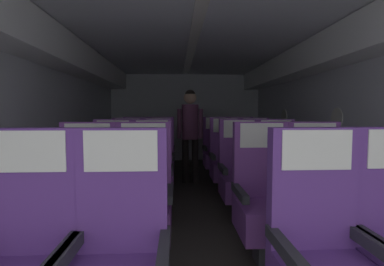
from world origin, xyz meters
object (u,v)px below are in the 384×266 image
(seat_c_right_aisle, at_px, (278,175))
(seat_d_right_window, at_px, (226,162))
(seat_e_left_window, at_px, (135,153))
(seat_e_left_aisle, at_px, (161,153))
(seat_d_left_aisle, at_px, (158,162))
(seat_e_right_aisle, at_px, (242,153))
(seat_c_right_window, at_px, (240,176))
(seat_a_left_aisle, at_px, (119,265))
(seat_d_left_window, at_px, (127,162))
(seat_d_right_aisle, at_px, (256,161))
(seat_b_left_aisle, at_px, (143,203))
(seat_b_right_aisle, at_px, (319,200))
(seat_c_left_aisle, at_px, (152,177))
(seat_e_right_window, at_px, (216,153))
(seat_c_left_window, at_px, (112,177))
(seat_b_left_window, at_px, (85,204))
(seat_b_right_window, at_px, (264,202))
(seat_a_right_window, at_px, (324,261))

(seat_c_right_aisle, height_order, seat_d_right_window, same)
(seat_e_left_window, distance_m, seat_e_left_aisle, 0.44)
(seat_d_left_aisle, xyz_separation_m, seat_e_right_aisle, (1.41, 0.93, 0.00))
(seat_c_right_window, bearing_deg, seat_a_left_aisle, -117.81)
(seat_d_left_window, height_order, seat_d_right_aisle, same)
(seat_d_left_aisle, relative_size, seat_e_left_aisle, 1.00)
(seat_a_left_aisle, bearing_deg, seat_b_left_aisle, 89.87)
(seat_d_right_aisle, relative_size, seat_e_left_aisle, 1.00)
(seat_a_left_aisle, distance_m, seat_b_left_aisle, 0.94)
(seat_b_right_aisle, xyz_separation_m, seat_e_left_aisle, (-1.41, 2.80, 0.00))
(seat_c_right_aisle, height_order, seat_d_right_aisle, same)
(seat_c_right_window, xyz_separation_m, seat_e_left_aisle, (-0.98, 1.86, 0.00))
(seat_c_left_aisle, relative_size, seat_e_left_aisle, 1.00)
(seat_e_left_aisle, bearing_deg, seat_a_left_aisle, -89.94)
(seat_b_left_aisle, relative_size, seat_e_right_aisle, 1.00)
(seat_d_left_window, relative_size, seat_d_right_aisle, 1.00)
(seat_b_right_aisle, bearing_deg, seat_e_right_window, 99.04)
(seat_c_right_aisle, height_order, seat_d_left_aisle, same)
(seat_c_left_aisle, xyz_separation_m, seat_d_right_window, (0.99, 0.94, 0.00))
(seat_b_right_aisle, xyz_separation_m, seat_c_left_window, (-1.85, 0.94, 0.00))
(seat_d_left_aisle, relative_size, seat_d_right_window, 1.00)
(seat_e_left_window, bearing_deg, seat_d_right_window, -32.84)
(seat_d_left_aisle, relative_size, seat_e_right_window, 1.00)
(seat_c_right_window, height_order, seat_e_right_aisle, same)
(seat_b_right_aisle, distance_m, seat_e_right_window, 2.83)
(seat_b_right_aisle, relative_size, seat_c_left_aisle, 1.00)
(seat_b_left_window, relative_size, seat_c_right_window, 1.00)
(seat_b_left_window, xyz_separation_m, seat_c_left_aisle, (0.43, 0.92, 0.00))
(seat_b_left_aisle, bearing_deg, seat_d_right_aisle, 52.70)
(seat_d_left_aisle, bearing_deg, seat_e_right_window, 44.12)
(seat_d_left_aisle, bearing_deg, seat_c_left_aisle, -90.65)
(seat_c_left_window, distance_m, seat_d_right_aisle, 2.07)
(seat_c_right_aisle, distance_m, seat_e_right_aisle, 1.86)
(seat_e_right_aisle, bearing_deg, seat_e_right_window, -179.90)
(seat_b_left_window, distance_m, seat_b_left_aisle, 0.44)
(seat_b_left_window, bearing_deg, seat_d_right_aisle, 45.29)
(seat_a_left_aisle, bearing_deg, seat_b_right_window, 43.51)
(seat_b_left_aisle, xyz_separation_m, seat_b_right_window, (0.96, -0.02, 0.00))
(seat_a_left_aisle, distance_m, seat_e_left_aisle, 3.72)
(seat_e_left_window, xyz_separation_m, seat_e_left_aisle, (0.44, 0.02, 0.00))
(seat_b_left_aisle, distance_m, seat_b_right_window, 0.96)
(seat_a_left_aisle, bearing_deg, seat_d_left_window, 98.96)
(seat_a_right_window, bearing_deg, seat_d_left_window, 116.64)
(seat_c_left_window, bearing_deg, seat_d_left_window, 89.97)
(seat_a_right_window, distance_m, seat_c_right_aisle, 1.92)
(seat_e_left_window, bearing_deg, seat_c_right_window, -52.20)
(seat_b_left_aisle, distance_m, seat_b_right_aisle, 1.41)
(seat_b_right_aisle, distance_m, seat_e_left_aisle, 3.14)
(seat_b_left_window, bearing_deg, seat_e_right_window, 63.38)
(seat_a_right_window, relative_size, seat_e_right_window, 1.00)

